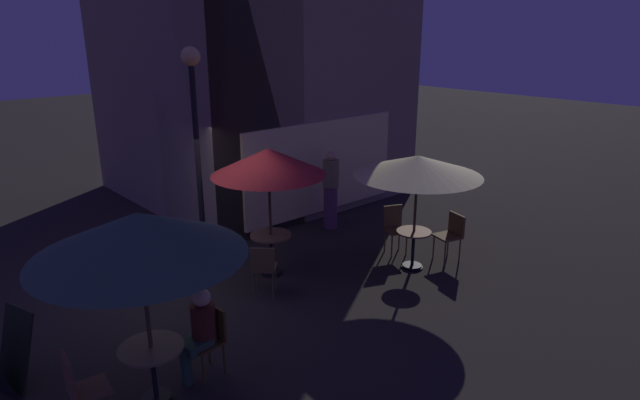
{
  "coord_description": "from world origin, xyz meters",
  "views": [
    {
      "loc": [
        -4.04,
        -7.78,
        4.32
      ],
      "look_at": [
        1.79,
        -1.3,
        1.51
      ],
      "focal_mm": 30.2,
      "sensor_mm": 36.0,
      "label": 1
    }
  ],
  "objects": [
    {
      "name": "patio_umbrella_2",
      "position": [
        3.42,
        -2.07,
        1.97
      ],
      "size": [
        2.3,
        2.3,
        2.16
      ],
      "color": "black",
      "rests_on": "ground"
    },
    {
      "name": "patron_seated_0",
      "position": [
        -1.19,
        -2.33,
        0.69
      ],
      "size": [
        0.52,
        0.34,
        1.21
      ],
      "rotation": [
        0.0,
        0.0,
        -3.05
      ],
      "color": "#2D4B38",
      "rests_on": "ground"
    },
    {
      "name": "cafe_chair_1",
      "position": [
        -1.04,
        -2.32,
        0.54
      ],
      "size": [
        0.45,
        0.45,
        0.9
      ],
      "rotation": [
        0.0,
        0.0,
        -3.05
      ],
      "color": "#51401C",
      "rests_on": "ground"
    },
    {
      "name": "cafe_building",
      "position": [
        3.35,
        3.24,
        4.08
      ],
      "size": [
        6.26,
        6.3,
        8.17
      ],
      "color": "gray",
      "rests_on": "ground"
    },
    {
      "name": "cafe_chair_4",
      "position": [
        4.27,
        -2.32,
        0.57
      ],
      "size": [
        0.54,
        0.54,
        0.92
      ],
      "rotation": [
        0.0,
        0.0,
        2.86
      ],
      "color": "brown",
      "rests_on": "ground"
    },
    {
      "name": "cafe_table_2",
      "position": [
        3.42,
        -2.07,
        0.5
      ],
      "size": [
        0.64,
        0.64,
        0.74
      ],
      "color": "black",
      "rests_on": "ground"
    },
    {
      "name": "patio_umbrella_1",
      "position": [
        1.31,
        -0.51,
        2.1
      ],
      "size": [
        2.01,
        2.01,
        2.35
      ],
      "color": "black",
      "rests_on": "ground"
    },
    {
      "name": "patio_umbrella_0",
      "position": [
        -1.86,
        -2.4,
        2.15
      ],
      "size": [
        2.38,
        2.38,
        2.41
      ],
      "color": "black",
      "rests_on": "ground"
    },
    {
      "name": "cafe_chair_3",
      "position": [
        3.74,
        -1.33,
        0.58
      ],
      "size": [
        0.52,
        0.52,
        0.95
      ],
      "rotation": [
        0.0,
        0.0,
        -1.98
      ],
      "color": "brown",
      "rests_on": "ground"
    },
    {
      "name": "menu_sandwich_board",
      "position": [
        -3.17,
        -1.03,
        0.52
      ],
      "size": [
        0.81,
        0.73,
        1.02
      ],
      "rotation": [
        0.0,
        0.0,
        0.31
      ],
      "color": "black",
      "rests_on": "ground"
    },
    {
      "name": "street_lamp_near_corner",
      "position": [
        0.44,
        0.36,
        2.82
      ],
      "size": [
        0.32,
        0.32,
        4.02
      ],
      "color": "black",
      "rests_on": "ground"
    },
    {
      "name": "cafe_table_0",
      "position": [
        -1.86,
        -2.4,
        0.55
      ],
      "size": [
        0.76,
        0.76,
        0.75
      ],
      "color": "black",
      "rests_on": "ground"
    },
    {
      "name": "cafe_table_1",
      "position": [
        1.31,
        -0.51,
        0.56
      ],
      "size": [
        0.74,
        0.74,
        0.77
      ],
      "color": "black",
      "rests_on": "ground"
    },
    {
      "name": "ground_plane",
      "position": [
        0.0,
        0.0,
        0.0
      ],
      "size": [
        60.0,
        60.0,
        0.0
      ],
      "primitive_type": "plane",
      "color": "#2A2521"
    },
    {
      "name": "cafe_chair_0",
      "position": [
        -2.67,
        -2.32,
        0.58
      ],
      "size": [
        0.45,
        0.45,
        0.97
      ],
      "rotation": [
        0.0,
        0.0,
        -0.1
      ],
      "color": "brown",
      "rests_on": "ground"
    },
    {
      "name": "patron_standing_1",
      "position": [
        3.73,
        0.51,
        0.88
      ],
      "size": [
        0.36,
        0.36,
        1.76
      ],
      "rotation": [
        0.0,
        0.0,
        2.48
      ],
      "color": "#643A63",
      "rests_on": "ground"
    },
    {
      "name": "cafe_chair_2",
      "position": [
        0.69,
        -1.13,
        0.57
      ],
      "size": [
        0.56,
        0.56,
        0.92
      ],
      "rotation": [
        0.0,
        0.0,
        0.79
      ],
      "color": "brown",
      "rests_on": "ground"
    }
  ]
}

